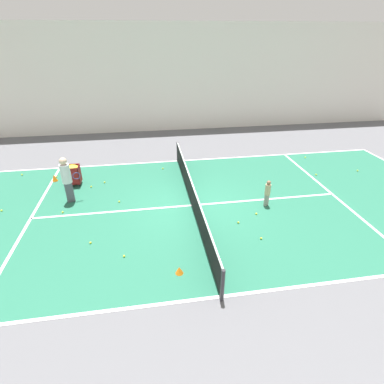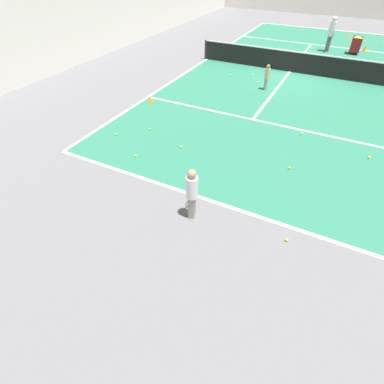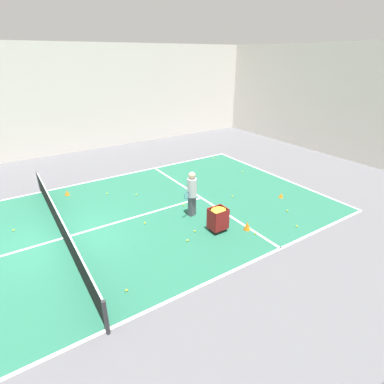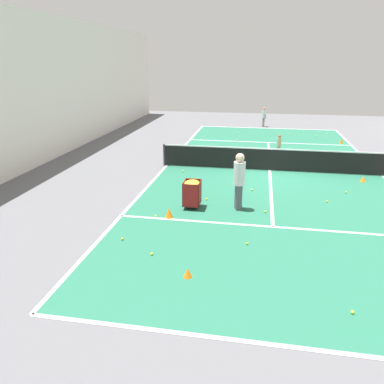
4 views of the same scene
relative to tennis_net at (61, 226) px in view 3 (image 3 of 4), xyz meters
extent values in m
plane|color=#5B5B60|center=(0.00, 0.00, -0.50)|extent=(36.33, 36.33, 0.00)
cube|color=#23664C|center=(0.00, 0.00, -0.50)|extent=(9.09, 21.15, 0.00)
cube|color=white|center=(0.00, 10.58, -0.50)|extent=(9.09, 0.10, 0.00)
cube|color=white|center=(-4.54, 0.00, -0.50)|extent=(0.10, 21.15, 0.00)
cube|color=white|center=(4.54, 0.00, -0.50)|extent=(0.10, 21.15, 0.00)
cube|color=white|center=(0.00, 5.82, -0.50)|extent=(9.09, 0.10, 0.00)
cube|color=white|center=(0.00, 0.00, -0.50)|extent=(0.10, 11.63, 0.00)
cube|color=silver|center=(-10.21, 0.00, 2.72)|extent=(0.15, 32.63, 6.46)
cube|color=silver|center=(0.00, 16.24, 2.72)|extent=(20.27, 0.15, 6.46)
cylinder|color=#2D2D33|center=(-4.64, 0.00, -0.02)|extent=(0.10, 0.10, 0.97)
cylinder|color=#2D2D33|center=(4.64, 0.00, -0.02)|extent=(0.10, 0.10, 0.97)
cube|color=black|center=(0.00, 0.00, -0.03)|extent=(9.19, 0.03, 0.90)
cube|color=white|center=(0.00, 0.00, 0.44)|extent=(9.19, 0.04, 0.05)
cube|color=#4C4C56|center=(1.07, 4.62, -0.09)|extent=(0.25, 0.33, 0.82)
cylinder|color=silver|center=(1.07, 4.62, 0.68)|extent=(0.46, 0.46, 0.73)
sphere|color=beige|center=(1.07, 4.62, 1.18)|extent=(0.27, 0.27, 0.27)
torus|color=#2D478C|center=(1.23, 4.29, 0.50)|extent=(0.11, 0.28, 0.28)
cube|color=maroon|center=(2.53, 4.76, -0.37)|extent=(0.52, 0.62, 0.02)
cube|color=maroon|center=(2.53, 4.46, 0.01)|extent=(0.52, 0.02, 0.75)
cube|color=maroon|center=(2.53, 5.06, 0.01)|extent=(0.52, 0.02, 0.75)
cube|color=maroon|center=(2.28, 4.76, 0.01)|extent=(0.02, 0.62, 0.75)
cube|color=maroon|center=(2.78, 4.76, 0.01)|extent=(0.02, 0.62, 0.75)
ellipsoid|color=yellow|center=(2.53, 4.76, 0.32)|extent=(0.48, 0.58, 0.16)
cylinder|color=black|center=(2.35, 4.54, -0.44)|extent=(0.05, 0.05, 0.13)
cylinder|color=black|center=(2.72, 4.54, -0.44)|extent=(0.05, 0.05, 0.13)
cylinder|color=black|center=(2.35, 4.98, -0.44)|extent=(0.05, 0.05, 0.13)
cylinder|color=black|center=(2.72, 4.98, -0.44)|extent=(0.05, 0.05, 0.13)
cone|color=orange|center=(3.07, 5.69, -0.34)|extent=(0.24, 0.24, 0.31)
cone|color=orange|center=(-3.56, 0.92, -0.39)|extent=(0.22, 0.22, 0.21)
cone|color=orange|center=(1.90, 8.79, -0.39)|extent=(0.20, 0.20, 0.21)
sphere|color=yellow|center=(3.94, 7.35, -0.47)|extent=(0.07, 0.07, 0.07)
sphere|color=yellow|center=(2.17, 4.02, -0.47)|extent=(0.07, 0.07, 0.07)
sphere|color=yellow|center=(-2.63, 2.45, -0.47)|extent=(0.07, 0.07, 0.07)
sphere|color=yellow|center=(-1.82, 3.51, -0.47)|extent=(0.07, 0.07, 0.07)
sphere|color=yellow|center=(2.95, 8.00, -0.47)|extent=(0.07, 0.07, 0.07)
sphere|color=yellow|center=(3.48, 5.72, -0.47)|extent=(0.07, 0.07, 0.07)
sphere|color=yellow|center=(-1.46, -1.39, -0.47)|extent=(0.07, 0.07, 0.07)
sphere|color=yellow|center=(3.62, 0.85, -0.47)|extent=(0.07, 0.07, 0.07)
sphere|color=yellow|center=(-1.37, 9.48, -0.47)|extent=(0.07, 0.07, 0.07)
sphere|color=yellow|center=(2.52, 3.49, -0.47)|extent=(0.07, 0.07, 0.07)
sphere|color=yellow|center=(0.69, 7.03, -0.47)|extent=(0.07, 0.07, 0.07)
sphere|color=yellow|center=(0.21, 4.77, -0.47)|extent=(0.07, 0.07, 0.07)
sphere|color=yellow|center=(-4.08, 9.57, -0.47)|extent=(0.07, 0.07, 0.07)
sphere|color=yellow|center=(0.68, 2.77, -0.47)|extent=(0.07, 0.07, 0.07)
camera|label=1|loc=(-9.74, 1.56, 5.34)|focal=28.00mm
camera|label=2|loc=(2.59, -15.77, 4.49)|focal=28.00mm
camera|label=3|loc=(9.74, -1.06, 5.28)|focal=28.00mm
camera|label=4|loc=(0.55, 15.77, 4.01)|focal=35.00mm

